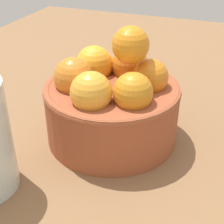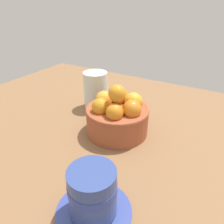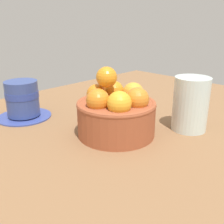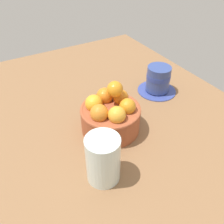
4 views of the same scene
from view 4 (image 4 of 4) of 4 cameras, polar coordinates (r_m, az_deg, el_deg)
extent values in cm
cube|color=brown|center=(67.56, -0.32, -4.95)|extent=(113.43, 82.78, 3.38)
cylinder|color=#9E4C2D|center=(64.13, -0.34, -1.59)|extent=(15.58, 15.58, 6.94)
torus|color=#9E4C2D|center=(62.19, -0.35, 0.57)|extent=(15.78, 15.78, 1.00)
sphere|color=orange|center=(60.88, 3.65, 1.30)|extent=(4.22, 4.22, 4.22)
sphere|color=orange|center=(64.05, 2.09, 3.47)|extent=(4.13, 4.13, 4.13)
sphere|color=orange|center=(64.59, -1.72, 3.81)|extent=(4.49, 4.49, 4.49)
sphere|color=gold|center=(62.00, -4.29, 2.04)|extent=(4.55, 4.55, 4.55)
sphere|color=orange|center=(58.72, -3.02, -0.28)|extent=(4.55, 4.55, 4.55)
sphere|color=gold|center=(58.13, 1.15, -0.70)|extent=(4.42, 4.42, 4.42)
sphere|color=orange|center=(60.54, 0.71, 5.43)|extent=(4.10, 4.10, 4.10)
cylinder|color=#374795|center=(82.32, 10.46, 5.08)|extent=(12.60, 12.60, 0.60)
cylinder|color=#33478C|center=(80.03, 10.82, 7.72)|extent=(7.53, 7.53, 8.23)
cylinder|color=#2D4299|center=(79.55, 10.90, 8.32)|extent=(7.69, 7.69, 1.48)
cylinder|color=silver|center=(51.43, -2.12, -11.02)|extent=(7.33, 7.33, 11.30)
camera|label=1|loc=(0.43, 37.93, 0.97)|focal=54.39mm
camera|label=2|loc=(0.93, 16.74, 28.91)|focal=34.50mm
camera|label=3|loc=(0.82, -37.29, 15.40)|focal=42.29mm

